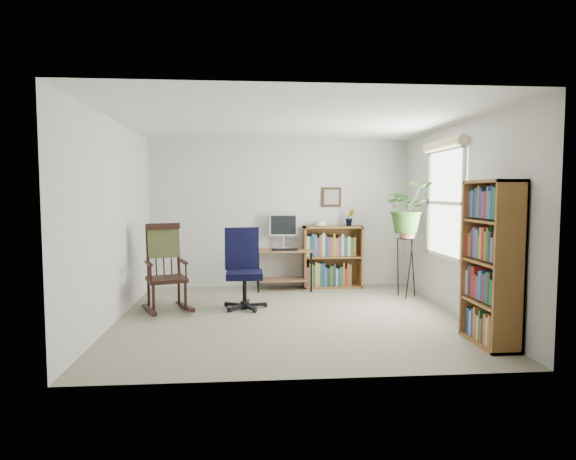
{
  "coord_description": "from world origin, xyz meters",
  "views": [
    {
      "loc": [
        -0.5,
        -5.83,
        1.53
      ],
      "look_at": [
        0.0,
        0.4,
        1.05
      ],
      "focal_mm": 30.0,
      "sensor_mm": 36.0,
      "label": 1
    }
  ],
  "objects": [
    {
      "name": "floor",
      "position": [
        0.0,
        0.0,
        0.0
      ],
      "size": [
        4.2,
        4.0,
        0.0
      ],
      "primitive_type": "cube",
      "color": "gray",
      "rests_on": "ground"
    },
    {
      "name": "wall_left",
      "position": [
        -2.1,
        0.0,
        1.2
      ],
      "size": [
        0.0,
        4.0,
        2.4
      ],
      "primitive_type": "cube",
      "color": "silver",
      "rests_on": "ground"
    },
    {
      "name": "keyboard",
      "position": [
        0.04,
        1.58,
        0.65
      ],
      "size": [
        0.4,
        0.15,
        0.02
      ],
      "primitive_type": "cube",
      "color": "black",
      "rests_on": "desk"
    },
    {
      "name": "spider_plant",
      "position": [
        1.8,
        1.0,
        1.68
      ],
      "size": [
        1.69,
        1.88,
        1.46
      ],
      "primitive_type": "imported",
      "color": "#315D20",
      "rests_on": "plant_stand"
    },
    {
      "name": "rocking_chair",
      "position": [
        -1.57,
        0.42,
        0.58
      ],
      "size": [
        0.89,
        1.14,
        1.15
      ],
      "primitive_type": null,
      "rotation": [
        0.0,
        0.0,
        0.34
      ],
      "color": "black",
      "rests_on": "floor"
    },
    {
      "name": "window",
      "position": [
        2.06,
        0.3,
        1.4
      ],
      "size": [
        0.12,
        1.2,
        1.5
      ],
      "primitive_type": null,
      "color": "silver",
      "rests_on": "wall_right"
    },
    {
      "name": "low_bookshelf",
      "position": [
        0.84,
        1.82,
        0.5
      ],
      "size": [
        0.95,
        0.32,
        1.0
      ],
      "primitive_type": null,
      "color": "brown",
      "rests_on": "floor"
    },
    {
      "name": "wall_back",
      "position": [
        0.0,
        2.0,
        1.2
      ],
      "size": [
        4.2,
        0.0,
        2.4
      ],
      "primitive_type": "cube",
      "color": "silver",
      "rests_on": "ground"
    },
    {
      "name": "wall_right",
      "position": [
        2.1,
        0.0,
        1.2
      ],
      "size": [
        0.0,
        4.0,
        2.4
      ],
      "primitive_type": "cube",
      "color": "silver",
      "rests_on": "ground"
    },
    {
      "name": "office_chair",
      "position": [
        -0.57,
        0.48,
        0.54
      ],
      "size": [
        0.68,
        0.68,
        1.08
      ],
      "primitive_type": null,
      "rotation": [
        0.0,
        0.0,
        0.17
      ],
      "color": "black",
      "rests_on": "floor"
    },
    {
      "name": "ceiling",
      "position": [
        0.0,
        0.0,
        2.4
      ],
      "size": [
        4.2,
        4.0,
        0.0
      ],
      "primitive_type": "cube",
      "color": "white",
      "rests_on": "ground"
    },
    {
      "name": "desk",
      "position": [
        0.04,
        1.7,
        0.32
      ],
      "size": [
        0.89,
        0.49,
        0.64
      ],
      "primitive_type": null,
      "color": "brown",
      "rests_on": "floor"
    },
    {
      "name": "potted_plant_small",
      "position": [
        1.12,
        1.83,
        1.05
      ],
      "size": [
        0.13,
        0.24,
        0.11
      ],
      "primitive_type": "imported",
      "color": "#315D20",
      "rests_on": "low_bookshelf"
    },
    {
      "name": "tall_bookshelf",
      "position": [
        1.92,
        -1.22,
        0.83
      ],
      "size": [
        0.31,
        0.73,
        1.66
      ],
      "primitive_type": null,
      "color": "brown",
      "rests_on": "floor"
    },
    {
      "name": "framed_picture",
      "position": [
        0.84,
        1.97,
        1.46
      ],
      "size": [
        0.32,
        0.04,
        0.32
      ],
      "primitive_type": null,
      "color": "black",
      "rests_on": "wall_back"
    },
    {
      "name": "wall_front",
      "position": [
        0.0,
        -2.0,
        1.2
      ],
      "size": [
        4.2,
        0.0,
        2.4
      ],
      "primitive_type": "cube",
      "color": "silver",
      "rests_on": "ground"
    },
    {
      "name": "monitor",
      "position": [
        0.04,
        1.84,
        0.92
      ],
      "size": [
        0.46,
        0.16,
        0.56
      ],
      "primitive_type": null,
      "color": "silver",
      "rests_on": "desk"
    },
    {
      "name": "plant_stand",
      "position": [
        1.8,
        1.0,
        0.51
      ],
      "size": [
        0.29,
        0.29,
        1.02
      ],
      "primitive_type": null,
      "rotation": [
        0.0,
        0.0,
        -0.03
      ],
      "color": "black",
      "rests_on": "floor"
    }
  ]
}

